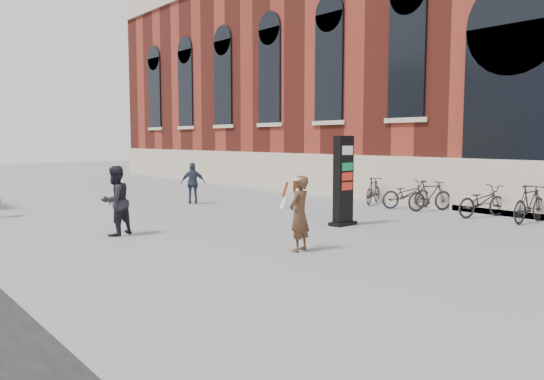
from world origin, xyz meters
TOP-DOWN VIEW (x-y plane):
  - ground at (0.00, 0.00)m, footprint 100.00×100.00m
  - station at (15.48, 6.00)m, footprint 12.15×44.50m
  - info_pylon at (4.08, 2.08)m, footprint 0.84×0.46m
  - woman at (0.74, 0.26)m, footprint 0.75×0.71m
  - pedestrian_a at (-1.57, 4.62)m, footprint 1.05×0.94m
  - pedestrian_c at (3.43, 9.19)m, footprint 0.99×0.80m
  - bike_3 at (8.60, -1.08)m, footprint 1.88×0.54m
  - bike_4 at (8.60, 0.40)m, footprint 2.03×1.13m
  - bike_5 at (8.60, 2.28)m, footprint 1.81×1.05m
  - bike_6 at (8.60, 3.25)m, footprint 2.00×1.37m
  - bike_7 at (8.60, 4.76)m, footprint 1.76×1.14m

SIDE VIEW (x-z plane):
  - ground at x=0.00m, z-range 0.00..0.00m
  - bike_6 at x=8.60m, z-range 0.00..1.00m
  - bike_4 at x=8.60m, z-range 0.00..1.01m
  - bike_7 at x=8.60m, z-range 0.00..1.03m
  - bike_5 at x=8.60m, z-range 0.00..1.05m
  - bike_3 at x=8.60m, z-range 0.00..1.13m
  - pedestrian_c at x=3.43m, z-range 0.00..1.57m
  - woman at x=0.74m, z-range 0.02..1.68m
  - pedestrian_a at x=-1.57m, z-range 0.00..1.77m
  - info_pylon at x=4.08m, z-range 0.00..2.53m
  - station at x=15.48m, z-range -1.49..17.66m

